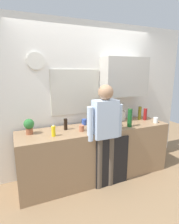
{
  "coord_description": "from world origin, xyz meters",
  "views": [
    {
      "loc": [
        -1.22,
        -2.24,
        1.78
      ],
      "look_at": [
        -0.14,
        0.25,
        1.16
      ],
      "focal_mm": 28.76,
      "sensor_mm": 36.0,
      "label": 1
    }
  ],
  "objects_px": {
    "cup_blue_mug": "(84,122)",
    "cup_white_mug": "(156,120)",
    "coffee_maker": "(107,118)",
    "cup_terracotta_mug": "(82,128)",
    "bottle_green_wine": "(130,118)",
    "potted_plant": "(29,125)",
    "person_at_sink": "(105,129)",
    "bottle_dark_sauce": "(66,124)",
    "storage_canister": "(122,116)",
    "bottle_red_vinegar": "(145,114)",
    "dish_soap": "(53,131)",
    "bottle_olive_oil": "(140,113)"
  },
  "relations": [
    {
      "from": "cup_blue_mug",
      "to": "cup_white_mug",
      "type": "bearing_deg",
      "value": -17.66
    },
    {
      "from": "coffee_maker",
      "to": "cup_white_mug",
      "type": "distance_m",
      "value": 0.93
    },
    {
      "from": "coffee_maker",
      "to": "cup_terracotta_mug",
      "type": "height_order",
      "value": "coffee_maker"
    },
    {
      "from": "cup_white_mug",
      "to": "cup_blue_mug",
      "type": "relative_size",
      "value": 0.95
    },
    {
      "from": "bottle_green_wine",
      "to": "potted_plant",
      "type": "xyz_separation_m",
      "value": [
        -1.56,
        0.28,
        -0.02
      ]
    },
    {
      "from": "cup_terracotta_mug",
      "to": "person_at_sink",
      "type": "bearing_deg",
      "value": -37.83
    },
    {
      "from": "bottle_dark_sauce",
      "to": "potted_plant",
      "type": "height_order",
      "value": "potted_plant"
    },
    {
      "from": "cup_blue_mug",
      "to": "person_at_sink",
      "type": "relative_size",
      "value": 0.06
    },
    {
      "from": "cup_white_mug",
      "to": "storage_canister",
      "type": "xyz_separation_m",
      "value": [
        -0.45,
        0.4,
        0.04
      ]
    },
    {
      "from": "coffee_maker",
      "to": "cup_blue_mug",
      "type": "xyz_separation_m",
      "value": [
        -0.3,
        0.24,
        -0.1
      ]
    },
    {
      "from": "cup_white_mug",
      "to": "person_at_sink",
      "type": "relative_size",
      "value": 0.06
    },
    {
      "from": "cup_terracotta_mug",
      "to": "person_at_sink",
      "type": "distance_m",
      "value": 0.36
    },
    {
      "from": "bottle_green_wine",
      "to": "person_at_sink",
      "type": "height_order",
      "value": "person_at_sink"
    },
    {
      "from": "storage_canister",
      "to": "person_at_sink",
      "type": "distance_m",
      "value": 0.83
    },
    {
      "from": "person_at_sink",
      "to": "bottle_dark_sauce",
      "type": "bearing_deg",
      "value": 151.89
    },
    {
      "from": "cup_blue_mug",
      "to": "potted_plant",
      "type": "height_order",
      "value": "potted_plant"
    },
    {
      "from": "bottle_red_vinegar",
      "to": "dish_soap",
      "type": "height_order",
      "value": "bottle_red_vinegar"
    },
    {
      "from": "cup_terracotta_mug",
      "to": "bottle_red_vinegar",
      "type": "bearing_deg",
      "value": 5.69
    },
    {
      "from": "bottle_dark_sauce",
      "to": "bottle_green_wine",
      "type": "relative_size",
      "value": 0.6
    },
    {
      "from": "bottle_red_vinegar",
      "to": "storage_canister",
      "type": "xyz_separation_m",
      "value": [
        -0.41,
        0.17,
        -0.03
      ]
    },
    {
      "from": "coffee_maker",
      "to": "bottle_green_wine",
      "type": "bearing_deg",
      "value": -23.71
    },
    {
      "from": "potted_plant",
      "to": "person_at_sink",
      "type": "height_order",
      "value": "person_at_sink"
    },
    {
      "from": "cup_white_mug",
      "to": "person_at_sink",
      "type": "bearing_deg",
      "value": -173.47
    },
    {
      "from": "coffee_maker",
      "to": "cup_terracotta_mug",
      "type": "xyz_separation_m",
      "value": [
        -0.46,
        -0.05,
        -0.1
      ]
    },
    {
      "from": "coffee_maker",
      "to": "storage_canister",
      "type": "xyz_separation_m",
      "value": [
        0.46,
        0.26,
        -0.06
      ]
    },
    {
      "from": "bottle_green_wine",
      "to": "cup_terracotta_mug",
      "type": "bearing_deg",
      "value": 172.54
    },
    {
      "from": "bottle_green_wine",
      "to": "storage_canister",
      "type": "height_order",
      "value": "bottle_green_wine"
    },
    {
      "from": "coffee_maker",
      "to": "cup_terracotta_mug",
      "type": "distance_m",
      "value": 0.47
    },
    {
      "from": "coffee_maker",
      "to": "cup_terracotta_mug",
      "type": "relative_size",
      "value": 3.59
    },
    {
      "from": "coffee_maker",
      "to": "dish_soap",
      "type": "distance_m",
      "value": 0.91
    },
    {
      "from": "bottle_olive_oil",
      "to": "person_at_sink",
      "type": "height_order",
      "value": "person_at_sink"
    },
    {
      "from": "coffee_maker",
      "to": "cup_blue_mug",
      "type": "bearing_deg",
      "value": 141.22
    },
    {
      "from": "bottle_green_wine",
      "to": "bottle_red_vinegar",
      "type": "bearing_deg",
      "value": 24.5
    },
    {
      "from": "cup_terracotta_mug",
      "to": "storage_canister",
      "type": "xyz_separation_m",
      "value": [
        0.92,
        0.3,
        0.04
      ]
    },
    {
      "from": "cup_terracotta_mug",
      "to": "potted_plant",
      "type": "distance_m",
      "value": 0.77
    },
    {
      "from": "bottle_olive_oil",
      "to": "potted_plant",
      "type": "xyz_separation_m",
      "value": [
        -2.0,
        -0.02,
        0.01
      ]
    },
    {
      "from": "bottle_dark_sauce",
      "to": "bottle_green_wine",
      "type": "bearing_deg",
      "value": -14.77
    },
    {
      "from": "bottle_green_wine",
      "to": "bottle_red_vinegar",
      "type": "distance_m",
      "value": 0.58
    },
    {
      "from": "person_at_sink",
      "to": "bottle_green_wine",
      "type": "bearing_deg",
      "value": 22.44
    },
    {
      "from": "cup_white_mug",
      "to": "bottle_olive_oil",
      "type": "bearing_deg",
      "value": 112.95
    },
    {
      "from": "bottle_olive_oil",
      "to": "cup_white_mug",
      "type": "relative_size",
      "value": 2.63
    },
    {
      "from": "dish_soap",
      "to": "coffee_maker",
      "type": "bearing_deg",
      "value": 6.1
    },
    {
      "from": "bottle_red_vinegar",
      "to": "person_at_sink",
      "type": "distance_m",
      "value": 1.1
    },
    {
      "from": "storage_canister",
      "to": "person_at_sink",
      "type": "height_order",
      "value": "person_at_sink"
    },
    {
      "from": "cup_white_mug",
      "to": "person_at_sink",
      "type": "xyz_separation_m",
      "value": [
        -1.09,
        -0.12,
        0.02
      ]
    },
    {
      "from": "person_at_sink",
      "to": "cup_terracotta_mug",
      "type": "bearing_deg",
      "value": 152.0
    },
    {
      "from": "bottle_olive_oil",
      "to": "cup_blue_mug",
      "type": "bearing_deg",
      "value": 175.04
    },
    {
      "from": "coffee_maker",
      "to": "bottle_red_vinegar",
      "type": "relative_size",
      "value": 1.5
    },
    {
      "from": "potted_plant",
      "to": "bottle_green_wine",
      "type": "bearing_deg",
      "value": -10.33
    },
    {
      "from": "cup_terracotta_mug",
      "to": "dish_soap",
      "type": "relative_size",
      "value": 0.51
    }
  ]
}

